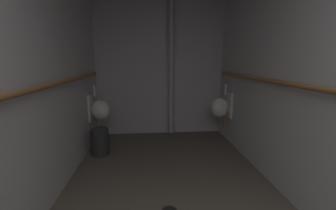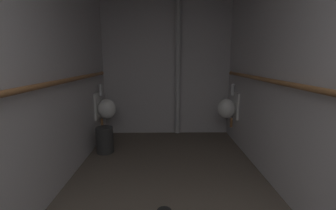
{
  "view_description": "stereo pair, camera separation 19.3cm",
  "coord_description": "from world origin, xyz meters",
  "px_view_note": "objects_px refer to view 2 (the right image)",
  "views": [
    {
      "loc": [
        -0.23,
        0.13,
        1.4
      ],
      "look_at": [
        0.0,
        2.68,
        0.89
      ],
      "focal_mm": 24.08,
      "sensor_mm": 36.0,
      "label": 1
    },
    {
      "loc": [
        -0.03,
        0.13,
        1.4
      ],
      "look_at": [
        0.0,
        2.68,
        0.89
      ],
      "focal_mm": 24.08,
      "sensor_mm": 36.0,
      "label": 2
    }
  ],
  "objects_px": {
    "urinal_right_mid": "(228,108)",
    "standpipe_back_wall": "(178,63)",
    "urinal_left_mid": "(106,108)",
    "waste_bin": "(105,140)"
  },
  "relations": [
    {
      "from": "urinal_right_mid",
      "to": "waste_bin",
      "type": "relative_size",
      "value": 1.9
    },
    {
      "from": "urinal_left_mid",
      "to": "waste_bin",
      "type": "distance_m",
      "value": 0.59
    },
    {
      "from": "urinal_left_mid",
      "to": "waste_bin",
      "type": "height_order",
      "value": "urinal_left_mid"
    },
    {
      "from": "urinal_left_mid",
      "to": "urinal_right_mid",
      "type": "height_order",
      "value": "same"
    },
    {
      "from": "urinal_right_mid",
      "to": "urinal_left_mid",
      "type": "bearing_deg",
      "value": -179.62
    },
    {
      "from": "urinal_right_mid",
      "to": "standpipe_back_wall",
      "type": "bearing_deg",
      "value": 152.45
    },
    {
      "from": "urinal_left_mid",
      "to": "standpipe_back_wall",
      "type": "relative_size",
      "value": 0.29
    },
    {
      "from": "urinal_left_mid",
      "to": "standpipe_back_wall",
      "type": "xyz_separation_m",
      "value": [
        1.23,
        0.45,
        0.74
      ]
    },
    {
      "from": "urinal_left_mid",
      "to": "standpipe_back_wall",
      "type": "bearing_deg",
      "value": 19.83
    },
    {
      "from": "standpipe_back_wall",
      "to": "urinal_right_mid",
      "type": "bearing_deg",
      "value": -27.55
    }
  ]
}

